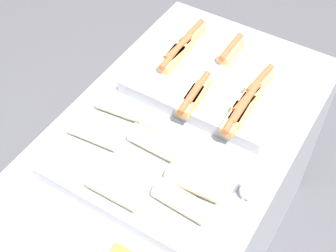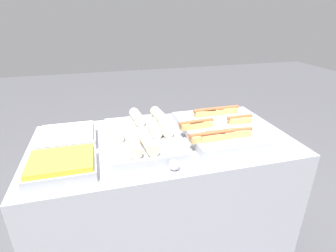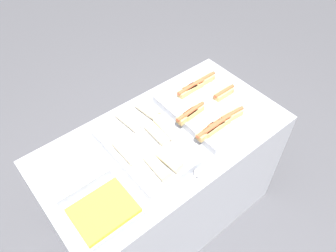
{
  "view_description": "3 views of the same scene",
  "coord_description": "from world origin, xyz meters",
  "px_view_note": "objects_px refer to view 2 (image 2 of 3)",
  "views": [
    {
      "loc": [
        -0.78,
        -0.5,
        2.06
      ],
      "look_at": [
        0.03,
        0.0,
        0.95
      ],
      "focal_mm": 50.0,
      "sensor_mm": 36.0,
      "label": 1
    },
    {
      "loc": [
        -0.31,
        -1.27,
        1.54
      ],
      "look_at": [
        0.03,
        0.0,
        0.95
      ],
      "focal_mm": 28.0,
      "sensor_mm": 36.0,
      "label": 2
    },
    {
      "loc": [
        -0.74,
        -0.93,
        2.27
      ],
      "look_at": [
        0.03,
        0.0,
        0.95
      ],
      "focal_mm": 35.0,
      "sensor_mm": 36.0,
      "label": 3
    }
  ],
  "objects_px": {
    "tray_side_front": "(62,166)",
    "tray_side_back": "(67,137)",
    "tray_hotdogs": "(215,128)",
    "serving_spoon_near": "(171,166)",
    "tray_wraps": "(143,135)"
  },
  "relations": [
    {
      "from": "tray_wraps",
      "to": "tray_side_back",
      "type": "distance_m",
      "value": 0.41
    },
    {
      "from": "serving_spoon_near",
      "to": "tray_side_back",
      "type": "bearing_deg",
      "value": 139.43
    },
    {
      "from": "tray_hotdogs",
      "to": "serving_spoon_near",
      "type": "height_order",
      "value": "tray_hotdogs"
    },
    {
      "from": "tray_wraps",
      "to": "tray_side_front",
      "type": "xyz_separation_m",
      "value": [
        -0.4,
        -0.2,
        -0.0
      ]
    },
    {
      "from": "tray_hotdogs",
      "to": "tray_wraps",
      "type": "relative_size",
      "value": 1.0
    },
    {
      "from": "tray_side_front",
      "to": "tray_side_back",
      "type": "bearing_deg",
      "value": 90.0
    },
    {
      "from": "tray_hotdogs",
      "to": "tray_side_front",
      "type": "height_order",
      "value": "tray_hotdogs"
    },
    {
      "from": "tray_side_front",
      "to": "serving_spoon_near",
      "type": "relative_size",
      "value": 1.13
    },
    {
      "from": "tray_wraps",
      "to": "tray_side_back",
      "type": "bearing_deg",
      "value": 166.64
    },
    {
      "from": "tray_hotdogs",
      "to": "tray_wraps",
      "type": "height_order",
      "value": "tray_wraps"
    },
    {
      "from": "tray_hotdogs",
      "to": "tray_side_front",
      "type": "relative_size",
      "value": 1.84
    },
    {
      "from": "tray_side_back",
      "to": "serving_spoon_near",
      "type": "relative_size",
      "value": 1.13
    },
    {
      "from": "tray_side_front",
      "to": "tray_side_back",
      "type": "distance_m",
      "value": 0.3
    },
    {
      "from": "tray_hotdogs",
      "to": "tray_side_back",
      "type": "relative_size",
      "value": 1.84
    },
    {
      "from": "tray_side_front",
      "to": "tray_side_back",
      "type": "relative_size",
      "value": 1.0
    }
  ]
}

